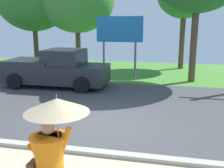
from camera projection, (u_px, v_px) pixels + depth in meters
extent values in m
cube|color=#424244|center=(114.00, 107.00, 10.63)|extent=(40.00, 8.00, 0.10)
cube|color=#488733|center=(139.00, 71.00, 18.24)|extent=(40.00, 8.00, 0.10)
cube|color=#B2AD9E|center=(80.00, 151.00, 6.80)|extent=(40.00, 0.24, 0.10)
cylinder|color=orange|center=(49.00, 155.00, 4.34)|extent=(0.44, 0.44, 0.65)
sphere|color=tan|center=(48.00, 127.00, 4.23)|extent=(0.22, 0.22, 0.22)
cylinder|color=orange|center=(65.00, 140.00, 4.22)|extent=(0.24, 0.09, 0.45)
cylinder|color=orange|center=(35.00, 151.00, 4.40)|extent=(0.29, 0.08, 0.24)
cylinder|color=gray|center=(58.00, 126.00, 4.19)|extent=(0.02, 0.02, 0.75)
cone|color=#D1B284|center=(57.00, 105.00, 4.12)|extent=(1.00, 1.00, 0.22)
cylinder|color=gray|center=(56.00, 98.00, 4.09)|extent=(0.02, 0.02, 0.10)
cube|color=#B7B7BC|center=(33.00, 144.00, 4.42)|extent=(0.02, 0.11, 0.16)
cube|color=#23282D|center=(56.00, 73.00, 13.71)|extent=(5.20, 2.00, 0.90)
cube|color=#23282D|center=(65.00, 58.00, 13.44)|extent=(1.80, 1.84, 0.90)
cube|color=#2D3842|center=(81.00, 59.00, 13.26)|extent=(0.10, 1.70, 0.77)
cube|color=#23282D|center=(32.00, 61.00, 13.86)|extent=(2.40, 2.00, 0.20)
cylinder|color=black|center=(94.00, 76.00, 14.37)|extent=(0.76, 0.28, 0.76)
cylinder|color=black|center=(82.00, 85.00, 12.46)|extent=(0.76, 0.28, 0.76)
cylinder|color=black|center=(35.00, 74.00, 15.09)|extent=(0.76, 0.28, 0.76)
cylinder|color=black|center=(15.00, 81.00, 13.18)|extent=(0.76, 0.28, 0.76)
cylinder|color=slate|center=(104.00, 59.00, 15.54)|extent=(0.12, 0.12, 2.20)
cylinder|color=slate|center=(135.00, 60.00, 15.16)|extent=(0.12, 0.12, 2.20)
cube|color=#1E72B2|center=(120.00, 29.00, 14.97)|extent=(2.60, 0.10, 1.40)
cylinder|color=brown|center=(182.00, 40.00, 18.74)|extent=(0.36, 0.36, 3.91)
cylinder|color=brown|center=(78.00, 44.00, 20.12)|extent=(0.36, 0.36, 3.14)
cylinder|color=brown|center=(36.00, 43.00, 20.82)|extent=(0.36, 0.36, 3.25)
cylinder|color=brown|center=(194.00, 42.00, 14.46)|extent=(0.36, 0.36, 4.30)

